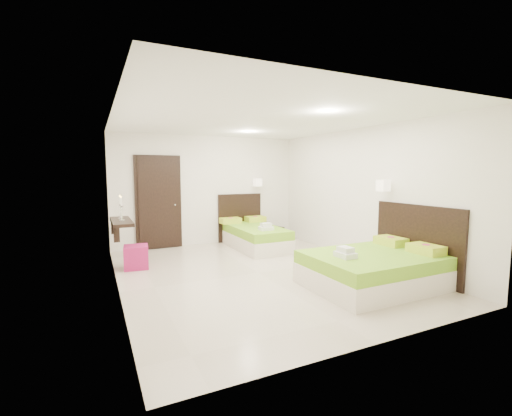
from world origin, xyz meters
name	(u,v)px	position (x,y,z in m)	size (l,w,h in m)	color
floor	(258,273)	(0.00, 0.00, 0.00)	(5.50, 5.50, 0.00)	#BDB09D
bed_single	(254,235)	(0.80, 1.89, 0.29)	(1.15, 1.91, 1.58)	beige
bed_double	(376,267)	(1.36, -1.37, 0.29)	(1.94, 1.65, 1.60)	beige
nightstand	(274,234)	(1.63, 2.40, 0.17)	(0.38, 0.34, 0.34)	black
ottoman	(136,257)	(-1.88, 1.22, 0.21)	(0.42, 0.42, 0.42)	#8C124A
door	(159,203)	(-1.20, 2.70, 1.05)	(1.02, 0.15, 2.14)	black
console_shelf	(121,222)	(-2.08, 1.60, 0.82)	(0.35, 1.20, 0.78)	black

